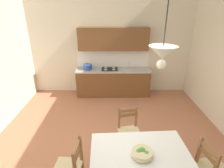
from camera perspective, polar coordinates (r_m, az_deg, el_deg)
ground_plane at (r=3.94m, az=-0.26°, el=-21.42°), size 5.84×6.58×0.10m
wall_back at (r=5.89m, az=-0.47°, el=17.48°), size 5.84×0.12×4.28m
kitchen_cabinetry at (r=5.83m, az=0.36°, el=4.51°), size 2.42×0.63×2.20m
dining_table at (r=2.91m, az=8.94°, el=-22.73°), size 1.51×1.03×0.75m
dining_chair_tv_side at (r=3.09m, az=-13.35°, el=-24.89°), size 0.45×0.45×0.93m
dining_chair_kitchen_side at (r=3.70m, az=5.53°, el=-14.91°), size 0.49×0.49×0.93m
fruit_bowl at (r=2.74m, az=9.69°, el=-21.06°), size 0.30×0.30×0.12m
pendant_lamp at (r=2.06m, az=16.01°, el=9.54°), size 0.32×0.32×0.81m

